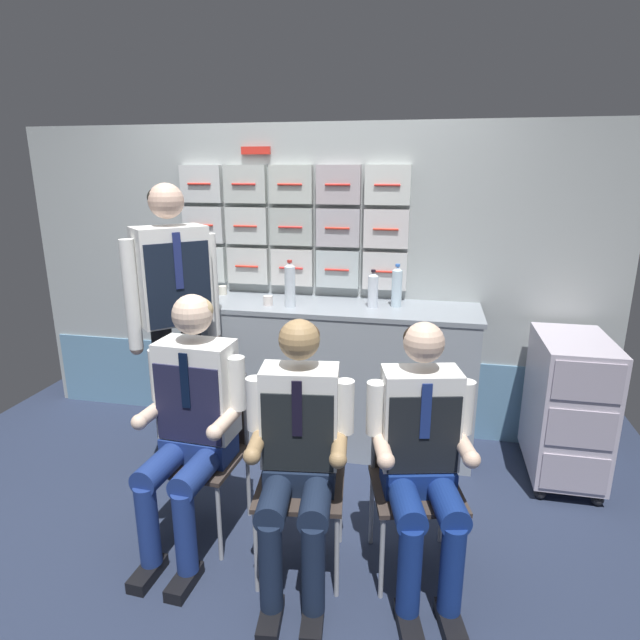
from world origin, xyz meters
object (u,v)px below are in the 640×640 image
at_px(crew_member_left, 191,413).
at_px(water_bottle_clear, 290,285).
at_px(service_trolley, 567,405).
at_px(crew_member_right, 422,450).
at_px(coffee_cup_spare, 268,300).
at_px(folding_chair_left, 208,434).
at_px(crew_member_standing, 174,305).
at_px(folding_chair_right, 413,462).
at_px(crew_member_center, 298,447).
at_px(folding_chair_center, 303,460).

bearing_deg(crew_member_left, water_bottle_clear, 77.64).
bearing_deg(service_trolley, crew_member_right, -128.83).
bearing_deg(coffee_cup_spare, water_bottle_clear, -0.52).
distance_m(crew_member_left, crew_member_right, 1.11).
height_order(folding_chair_left, crew_member_right, crew_member_right).
xyz_separation_m(crew_member_standing, water_bottle_clear, (0.59, 0.44, 0.06)).
height_order(folding_chair_right, crew_member_standing, crew_member_standing).
bearing_deg(service_trolley, water_bottle_clear, 178.61).
height_order(crew_member_center, coffee_cup_spare, crew_member_center).
xyz_separation_m(crew_member_standing, coffee_cup_spare, (0.44, 0.44, -0.05)).
height_order(folding_chair_left, coffee_cup_spare, coffee_cup_spare).
bearing_deg(coffee_cup_spare, crew_member_standing, -134.77).
height_order(crew_member_left, crew_member_standing, crew_member_standing).
bearing_deg(crew_member_left, folding_chair_left, 86.56).
distance_m(folding_chair_left, folding_chair_right, 1.07).
xyz_separation_m(folding_chair_left, crew_member_center, (0.57, -0.31, 0.16)).
bearing_deg(water_bottle_clear, folding_chair_center, -72.35).
height_order(folding_chair_right, coffee_cup_spare, coffee_cup_spare).
bearing_deg(crew_member_right, service_trolley, 51.17).
xyz_separation_m(folding_chair_right, crew_member_standing, (-1.43, 0.50, 0.57)).
relative_size(crew_member_right, water_bottle_clear, 4.05).
relative_size(service_trolley, folding_chair_right, 1.08).
xyz_separation_m(crew_member_left, crew_member_standing, (-0.36, 0.60, 0.37)).
bearing_deg(folding_chair_left, crew_member_standing, 129.61).
xyz_separation_m(crew_member_right, crew_member_standing, (-1.47, 0.66, 0.41)).
bearing_deg(crew_member_left, coffee_cup_spare, 85.76).
bearing_deg(folding_chair_left, crew_member_right, -10.82).
height_order(service_trolley, water_bottle_clear, water_bottle_clear).
bearing_deg(water_bottle_clear, coffee_cup_spare, 179.48).
xyz_separation_m(service_trolley, coffee_cup_spare, (-1.88, 0.04, 0.55)).
distance_m(water_bottle_clear, coffee_cup_spare, 0.19).
bearing_deg(crew_member_center, folding_chair_right, 26.83).
xyz_separation_m(crew_member_left, crew_member_center, (0.58, -0.15, -0.03)).
height_order(folding_chair_center, crew_member_standing, crew_member_standing).
distance_m(crew_member_right, crew_member_standing, 1.66).
bearing_deg(folding_chair_center, folding_chair_right, 10.03).
height_order(crew_member_left, crew_member_right, crew_member_left).
bearing_deg(crew_member_standing, service_trolley, 9.70).
bearing_deg(coffee_cup_spare, crew_member_center, -67.27).
xyz_separation_m(folding_chair_center, water_bottle_clear, (-0.33, 1.03, 0.62)).
relative_size(service_trolley, folding_chair_left, 1.08).
bearing_deg(service_trolley, coffee_cup_spare, 178.68).
bearing_deg(crew_member_right, coffee_cup_spare, 133.38).
bearing_deg(service_trolley, crew_member_center, -140.35).
distance_m(crew_member_center, water_bottle_clear, 1.32).
height_order(crew_member_center, water_bottle_clear, water_bottle_clear).
relative_size(crew_member_right, coffee_cup_spare, 19.84).
relative_size(folding_chair_left, folding_chair_center, 1.00).
relative_size(folding_chair_right, water_bottle_clear, 2.77).
bearing_deg(crew_member_center, crew_member_standing, 141.24).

